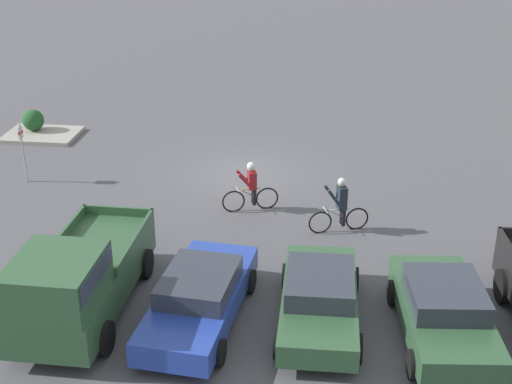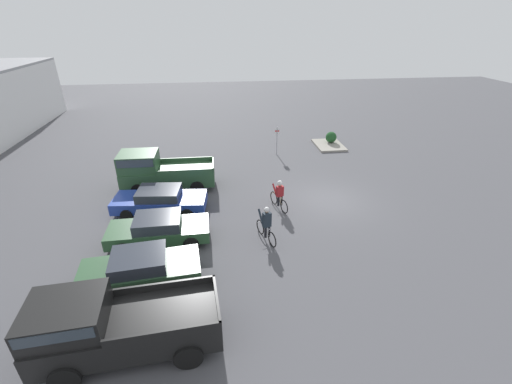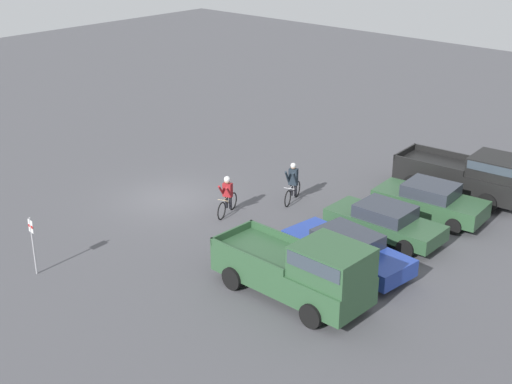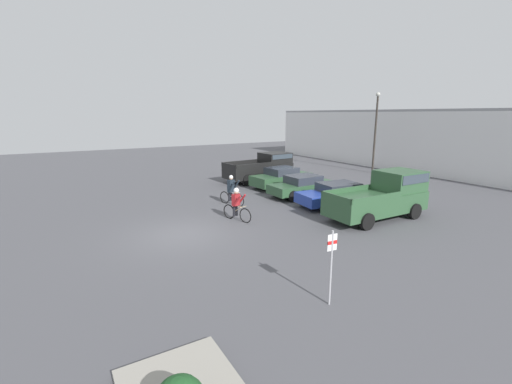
% 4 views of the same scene
% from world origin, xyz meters
% --- Properties ---
extents(ground_plane, '(80.00, 80.00, 0.00)m').
position_xyz_m(ground_plane, '(0.00, 0.00, 0.00)').
color(ground_plane, '#4C4C51').
extents(sedan_0, '(2.31, 4.51, 1.42)m').
position_xyz_m(sedan_0, '(-5.74, 9.12, 0.72)').
color(sedan_0, '#2D5133').
rests_on(sedan_0, ground_plane).
extents(sedan_1, '(1.99, 4.46, 1.32)m').
position_xyz_m(sedan_1, '(-2.94, 8.82, 0.68)').
color(sedan_1, '#2D5133').
rests_on(sedan_1, ground_plane).
extents(sedan_2, '(2.30, 4.85, 1.30)m').
position_xyz_m(sedan_2, '(-0.14, 9.10, 0.66)').
color(sedan_2, '#233D9E').
rests_on(sedan_2, ground_plane).
extents(pickup_truck_1, '(2.24, 5.34, 2.27)m').
position_xyz_m(pickup_truck_1, '(2.67, 9.45, 1.15)').
color(pickup_truck_1, '#2D5133').
rests_on(pickup_truck_1, ground_plane).
extents(cyclist_0, '(1.73, 0.68, 1.64)m').
position_xyz_m(cyclist_0, '(-0.57, 2.91, 0.83)').
color(cyclist_0, black).
rests_on(cyclist_0, ground_plane).
extents(cyclist_1, '(1.77, 0.70, 1.73)m').
position_xyz_m(cyclist_1, '(-3.35, 4.03, 0.85)').
color(cyclist_1, black).
rests_on(cyclist_1, ground_plane).
extents(fire_lane_sign, '(0.06, 0.30, 2.11)m').
position_xyz_m(fire_lane_sign, '(7.39, 1.61, 1.28)').
color(fire_lane_sign, '#9E9EA3').
rests_on(fire_lane_sign, ground_plane).
extents(curb_island, '(2.87, 2.09, 0.15)m').
position_xyz_m(curb_island, '(8.66, -2.82, 0.07)').
color(curb_island, gray).
rests_on(curb_island, ground_plane).
extents(shrub, '(0.86, 0.86, 0.86)m').
position_xyz_m(shrub, '(9.09, -3.10, 0.58)').
color(shrub, '#1E4C23').
rests_on(shrub, curb_island).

